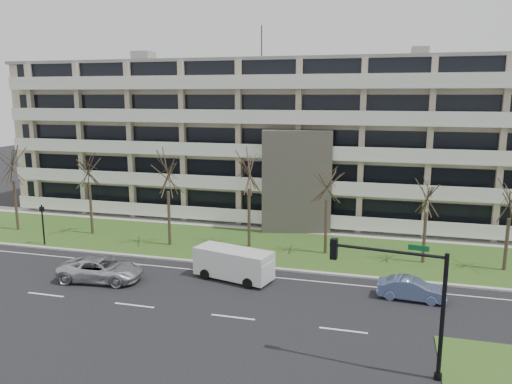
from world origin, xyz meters
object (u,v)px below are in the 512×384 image
(blue_sedan, at_px, (412,289))
(traffic_signal, at_px, (403,290))
(white_van, at_px, (234,262))
(pedestrian_signal, at_px, (43,220))
(silver_pickup, at_px, (101,269))

(blue_sedan, bearing_deg, traffic_signal, 178.21)
(white_van, height_order, pedestrian_signal, pedestrian_signal)
(blue_sedan, bearing_deg, pedestrian_signal, 86.45)
(white_van, height_order, traffic_signal, traffic_signal)
(silver_pickup, distance_m, pedestrian_signal, 10.62)
(silver_pickup, xyz_separation_m, pedestrian_signal, (-8.82, 5.75, 1.37))
(pedestrian_signal, bearing_deg, traffic_signal, -4.77)
(white_van, bearing_deg, pedestrian_signal, -176.22)
(silver_pickup, relative_size, blue_sedan, 1.38)
(blue_sedan, distance_m, traffic_signal, 8.98)
(silver_pickup, bearing_deg, white_van, -79.01)
(blue_sedan, height_order, white_van, white_van)
(blue_sedan, height_order, pedestrian_signal, pedestrian_signal)
(blue_sedan, relative_size, white_van, 0.72)
(silver_pickup, xyz_separation_m, white_van, (8.37, 2.52, 0.45))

